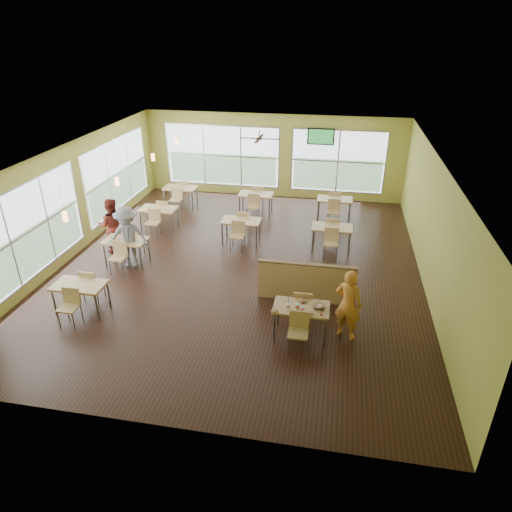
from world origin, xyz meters
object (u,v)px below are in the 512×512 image
(half_wall_divider, at_px, (307,282))
(man_plaid, at_px, (348,305))
(food_basket, at_px, (319,306))
(main_table, at_px, (301,311))

(half_wall_divider, xyz_separation_m, man_plaid, (0.99, -1.30, 0.30))
(half_wall_divider, distance_m, man_plaid, 1.66)
(man_plaid, distance_m, food_basket, 0.62)
(main_table, relative_size, man_plaid, 0.92)
(main_table, height_order, food_basket, main_table)
(half_wall_divider, relative_size, food_basket, 8.86)
(main_table, bearing_deg, half_wall_divider, 90.00)
(man_plaid, bearing_deg, food_basket, 33.22)
(main_table, xyz_separation_m, food_basket, (0.38, 0.03, 0.15))
(main_table, height_order, half_wall_divider, half_wall_divider)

